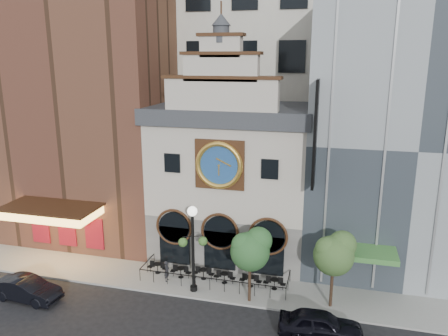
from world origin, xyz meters
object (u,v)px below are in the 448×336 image
at_px(pedestrian, 167,271).
at_px(bistro_4, 250,280).
at_px(bistro_1, 181,272).
at_px(car_left, 27,289).
at_px(tree_left, 251,248).
at_px(bistro_0, 158,267).
at_px(bistro_5, 274,283).
at_px(car_right, 320,325).
at_px(lamppost, 193,239).
at_px(bistro_3, 225,277).
at_px(bistro_2, 204,273).
at_px(tree_right, 335,252).

bearing_deg(pedestrian, bistro_4, -87.18).
distance_m(bistro_1, car_left, 10.51).
bearing_deg(bistro_1, tree_left, -17.95).
distance_m(bistro_0, bistro_5, 8.86).
relative_size(car_right, pedestrian, 3.17).
bearing_deg(car_right, pedestrian, 68.06).
relative_size(lamppost, tree_left, 1.20).
height_order(bistro_0, bistro_3, same).
distance_m(bistro_0, tree_left, 8.44).
height_order(bistro_4, car_right, car_right).
xyz_separation_m(bistro_2, tree_left, (3.88, -2.01, 3.32)).
bearing_deg(bistro_5, lamppost, -163.67).
bearing_deg(tree_right, bistro_4, 168.84).
relative_size(car_right, car_left, 1.02).
xyz_separation_m(bistro_1, bistro_4, (5.24, 0.01, 0.00)).
bearing_deg(bistro_4, tree_left, -79.53).
xyz_separation_m(car_right, tree_left, (-4.70, 2.66, 3.10)).
relative_size(bistro_0, bistro_1, 1.00).
relative_size(bistro_4, car_left, 0.33).
relative_size(pedestrian, tree_left, 0.30).
bearing_deg(tree_right, lamppost, -177.39).
bearing_deg(bistro_0, car_left, -142.91).
height_order(pedestrian, tree_right, tree_right).
bearing_deg(car_right, tree_left, 57.25).
bearing_deg(tree_left, bistro_3, 140.76).
distance_m(bistro_3, car_left, 13.51).
distance_m(bistro_5, tree_left, 4.05).
distance_m(bistro_2, tree_left, 5.49).
height_order(bistro_5, car_left, car_left).
xyz_separation_m(bistro_4, pedestrian, (-6.04, -0.73, 0.31)).
bearing_deg(bistro_2, tree_left, -27.44).
bearing_deg(car_left, bistro_0, -48.86).
height_order(bistro_2, car_right, car_right).
relative_size(bistro_0, lamppost, 0.25).
xyz_separation_m(bistro_2, car_right, (8.58, -4.67, 0.22)).
xyz_separation_m(bistro_5, lamppost, (-5.43, -1.59, 3.37)).
distance_m(car_right, pedestrian, 11.68).
height_order(bistro_2, tree_left, tree_left).
distance_m(bistro_5, car_left, 16.90).
bearing_deg(car_right, bistro_0, 65.79).
bearing_deg(tree_right, bistro_5, 163.41).
height_order(bistro_0, bistro_1, same).
relative_size(bistro_4, lamppost, 0.25).
bearing_deg(lamppost, car_left, 176.59).
xyz_separation_m(car_left, tree_left, (14.69, 3.43, 3.15)).
distance_m(bistro_1, bistro_5, 6.93).
height_order(bistro_0, bistro_5, same).
relative_size(bistro_4, bistro_5, 1.00).
xyz_separation_m(bistro_4, lamppost, (-3.73, -1.53, 3.37)).
xyz_separation_m(bistro_4, car_right, (5.03, -4.48, 0.22)).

